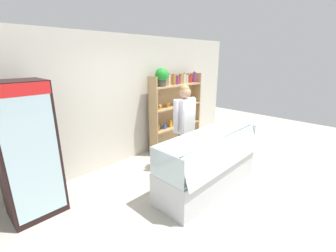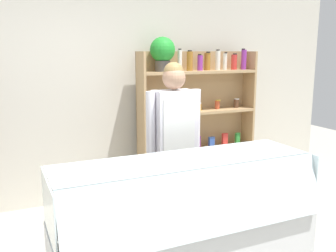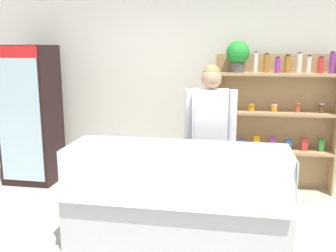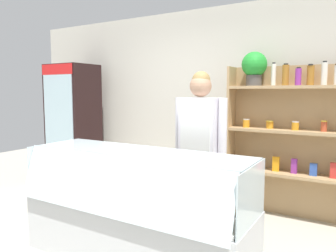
% 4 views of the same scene
% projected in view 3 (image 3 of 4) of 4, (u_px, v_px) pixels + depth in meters
% --- Properties ---
extents(ground_plane, '(12.00, 12.00, 0.00)m').
position_uv_depth(ground_plane, '(169.00, 244.00, 3.75)').
color(ground_plane, '#B7B2A3').
extents(back_wall, '(6.80, 0.10, 2.70)m').
position_uv_depth(back_wall, '(193.00, 88.00, 5.46)').
color(back_wall, beige).
rests_on(back_wall, ground).
extents(drinks_fridge, '(0.71, 0.61, 1.97)m').
position_uv_depth(drinks_fridge, '(31.00, 115.00, 5.36)').
color(drinks_fridge, black).
rests_on(drinks_fridge, ground).
extents(shelving_unit, '(1.61, 0.31, 2.02)m').
position_uv_depth(shelving_unit, '(268.00, 106.00, 5.04)').
color(shelving_unit, tan).
rests_on(shelving_unit, ground).
extents(deli_display_case, '(2.13, 0.76, 1.01)m').
position_uv_depth(deli_display_case, '(176.00, 215.00, 3.69)').
color(deli_display_case, silver).
rests_on(deli_display_case, ground).
extents(shop_clerk, '(0.59, 0.25, 1.75)m').
position_uv_depth(shop_clerk, '(210.00, 127.00, 4.25)').
color(shop_clerk, '#4C4233').
rests_on(shop_clerk, ground).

